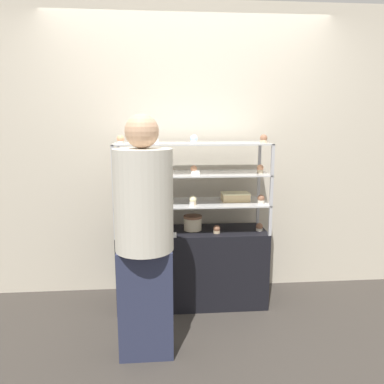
# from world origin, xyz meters

# --- Properties ---
(ground_plane) EXTENTS (20.00, 20.00, 0.00)m
(ground_plane) POSITION_xyz_m (0.00, 0.00, 0.00)
(ground_plane) COLOR #38332D
(back_wall) EXTENTS (8.00, 0.05, 2.60)m
(back_wall) POSITION_xyz_m (0.00, 0.35, 1.30)
(back_wall) COLOR beige
(back_wall) RESTS_ON ground_plane
(display_base) EXTENTS (1.27, 0.42, 0.66)m
(display_base) POSITION_xyz_m (0.00, 0.00, 0.33)
(display_base) COLOR black
(display_base) RESTS_ON ground_plane
(display_riser_lower) EXTENTS (1.27, 0.42, 0.25)m
(display_riser_lower) POSITION_xyz_m (0.00, 0.00, 0.89)
(display_riser_lower) COLOR #B7B7BC
(display_riser_lower) RESTS_ON display_base
(display_riser_middle) EXTENTS (1.27, 0.42, 0.25)m
(display_riser_middle) POSITION_xyz_m (0.00, 0.00, 1.14)
(display_riser_middle) COLOR #B7B7BC
(display_riser_middle) RESTS_ON display_riser_lower
(display_riser_upper) EXTENTS (1.27, 0.42, 0.25)m
(display_riser_upper) POSITION_xyz_m (0.00, 0.00, 1.39)
(display_riser_upper) COLOR #B7B7BC
(display_riser_upper) RESTS_ON display_riser_middle
(layer_cake_centerpiece) EXTENTS (0.16, 0.16, 0.13)m
(layer_cake_centerpiece) POSITION_xyz_m (0.01, 0.02, 0.72)
(layer_cake_centerpiece) COLOR beige
(layer_cake_centerpiece) RESTS_ON display_base
(sheet_cake_frosted) EXTENTS (0.23, 0.15, 0.07)m
(sheet_cake_frosted) POSITION_xyz_m (0.37, 0.02, 0.94)
(sheet_cake_frosted) COLOR #DBBC84
(sheet_cake_frosted) RESTS_ON display_riser_lower
(cupcake_0) EXTENTS (0.06, 0.06, 0.07)m
(cupcake_0) POSITION_xyz_m (-0.57, -0.07, 0.69)
(cupcake_0) COLOR #CCB28C
(cupcake_0) RESTS_ON display_base
(cupcake_1) EXTENTS (0.06, 0.06, 0.07)m
(cupcake_1) POSITION_xyz_m (-0.19, -0.07, 0.69)
(cupcake_1) COLOR white
(cupcake_1) RESTS_ON display_base
(cupcake_2) EXTENTS (0.06, 0.06, 0.07)m
(cupcake_2) POSITION_xyz_m (0.20, -0.09, 0.69)
(cupcake_2) COLOR #CCB28C
(cupcake_2) RESTS_ON display_base
(cupcake_3) EXTENTS (0.06, 0.06, 0.07)m
(cupcake_3) POSITION_xyz_m (0.57, -0.05, 0.69)
(cupcake_3) COLOR beige
(cupcake_3) RESTS_ON display_base
(price_tag_0) EXTENTS (0.04, 0.00, 0.04)m
(price_tag_0) POSITION_xyz_m (-0.16, -0.19, 0.68)
(price_tag_0) COLOR white
(price_tag_0) RESTS_ON display_base
(cupcake_4) EXTENTS (0.06, 0.06, 0.07)m
(cupcake_4) POSITION_xyz_m (-0.57, -0.10, 0.94)
(cupcake_4) COLOR beige
(cupcake_4) RESTS_ON display_riser_lower
(cupcake_5) EXTENTS (0.06, 0.06, 0.07)m
(cupcake_5) POSITION_xyz_m (-0.28, -0.08, 0.94)
(cupcake_5) COLOR beige
(cupcake_5) RESTS_ON display_riser_lower
(cupcake_6) EXTENTS (0.06, 0.06, 0.07)m
(cupcake_6) POSITION_xyz_m (0.00, -0.10, 0.94)
(cupcake_6) COLOR #CCB28C
(cupcake_6) RESTS_ON display_riser_lower
(cupcake_7) EXTENTS (0.06, 0.06, 0.07)m
(cupcake_7) POSITION_xyz_m (0.57, -0.10, 0.94)
(cupcake_7) COLOR beige
(cupcake_7) RESTS_ON display_riser_lower
(price_tag_1) EXTENTS (0.04, 0.00, 0.04)m
(price_tag_1) POSITION_xyz_m (-0.02, -0.19, 0.93)
(price_tag_1) COLOR white
(price_tag_1) RESTS_ON display_riser_lower
(cupcake_8) EXTENTS (0.05, 0.05, 0.07)m
(cupcake_8) POSITION_xyz_m (-0.56, -0.07, 1.19)
(cupcake_8) COLOR beige
(cupcake_8) RESTS_ON display_riser_middle
(cupcake_9) EXTENTS (0.05, 0.05, 0.07)m
(cupcake_9) POSITION_xyz_m (0.01, -0.08, 1.19)
(cupcake_9) COLOR white
(cupcake_9) RESTS_ON display_riser_middle
(cupcake_10) EXTENTS (0.05, 0.05, 0.07)m
(cupcake_10) POSITION_xyz_m (0.56, -0.06, 1.19)
(cupcake_10) COLOR #CCB28C
(cupcake_10) RESTS_ON display_riser_middle
(price_tag_2) EXTENTS (0.04, 0.00, 0.04)m
(price_tag_2) POSITION_xyz_m (0.03, -0.19, 1.18)
(price_tag_2) COLOR white
(price_tag_2) RESTS_ON display_riser_middle
(cupcake_11) EXTENTS (0.06, 0.06, 0.07)m
(cupcake_11) POSITION_xyz_m (-0.57, -0.07, 1.44)
(cupcake_11) COLOR beige
(cupcake_11) RESTS_ON display_riser_upper
(cupcake_12) EXTENTS (0.06, 0.06, 0.07)m
(cupcake_12) POSITION_xyz_m (0.01, -0.07, 1.44)
(cupcake_12) COLOR white
(cupcake_12) RESTS_ON display_riser_upper
(cupcake_13) EXTENTS (0.06, 0.06, 0.07)m
(cupcake_13) POSITION_xyz_m (0.59, -0.04, 1.44)
(cupcake_13) COLOR #CCB28C
(cupcake_13) RESTS_ON display_riser_upper
(price_tag_3) EXTENTS (0.04, 0.00, 0.04)m
(price_tag_3) POSITION_xyz_m (-0.29, -0.19, 1.43)
(price_tag_3) COLOR white
(price_tag_3) RESTS_ON display_riser_upper
(donut_glazed) EXTENTS (0.14, 0.14, 0.03)m
(donut_glazed) POSITION_xyz_m (-0.38, -0.01, 1.42)
(donut_glazed) COLOR #EFB2BC
(donut_glazed) RESTS_ON display_riser_upper
(customer_figure) EXTENTS (0.38, 0.38, 1.62)m
(customer_figure) POSITION_xyz_m (-0.37, -0.72, 0.87)
(customer_figure) COLOR #282D47
(customer_figure) RESTS_ON ground_plane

